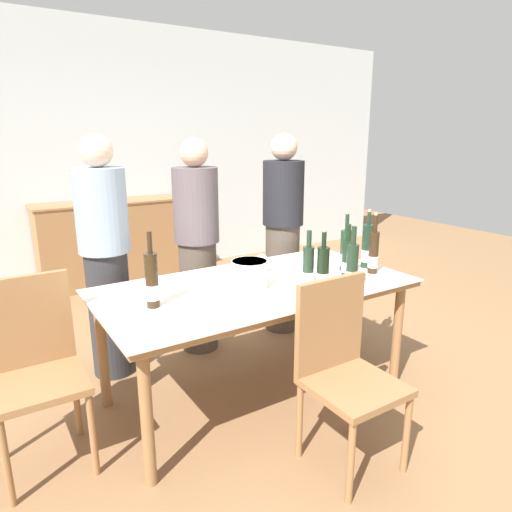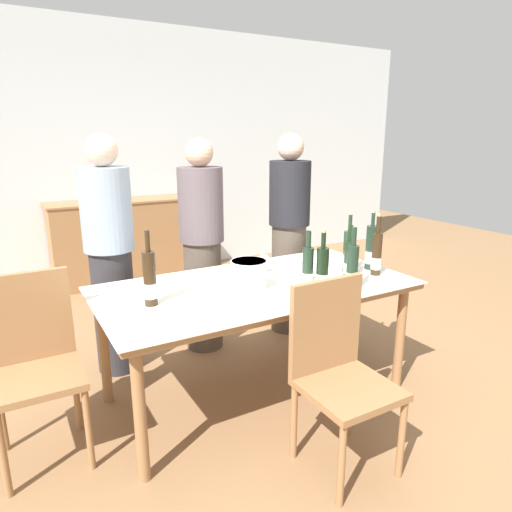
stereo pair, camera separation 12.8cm
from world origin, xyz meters
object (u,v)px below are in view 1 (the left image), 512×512
Objects in this scene: wine_bottle_3 at (373,253)px; person_guest_right at (283,235)px; wine_bottle_0 at (323,270)px; wine_glass_2 at (307,266)px; wine_bottle_7 at (346,251)px; wine_bottle_4 at (152,281)px; person_host at (106,260)px; chair_left_end at (34,360)px; wine_bottle_1 at (367,247)px; wine_glass_0 at (302,260)px; dining_table at (256,295)px; chair_near_front at (342,362)px; person_guest_left at (197,248)px; wine_bottle_6 at (308,269)px; ice_bucket at (250,274)px; wine_bottle_5 at (352,267)px; wine_glass_1 at (262,260)px; wine_bottle_2 at (347,259)px; sideboard_cabinet at (111,243)px.

wine_bottle_3 is 0.96m from person_guest_right.
wine_glass_2 is at bearing 82.90° from wine_bottle_0.
wine_bottle_0 is 0.92× the size of wine_bottle_7.
wine_bottle_4 is 0.25× the size of person_host.
wine_bottle_0 is 1.58m from chair_left_end.
wine_bottle_4 reaches higher than wine_bottle_1.
person_host reaches higher than wine_glass_0.
person_guest_right is (0.74, 0.76, 0.14)m from dining_table.
chair_near_front reaches higher than wine_glass_2.
person_guest_left is (-0.28, 1.10, -0.07)m from wine_bottle_0.
wine_bottle_6 is at bearing -48.56° from person_host.
wine_bottle_4 is 1.32m from wine_bottle_7.
ice_bucket is 1.45× the size of wine_glass_2.
chair_near_front is at bearing -79.30° from ice_bucket.
wine_bottle_4 reaches higher than wine_glass_0.
wine_bottle_1 is at bearing -8.12° from wine_bottle_7.
wine_glass_0 is at bearing -65.50° from person_guest_left.
wine_bottle_6 reaches higher than ice_bucket.
person_host reaches higher than wine_bottle_7.
wine_bottle_6 is at bearing -125.10° from wine_glass_2.
person_host is at bearing 126.80° from ice_bucket.
wine_bottle_6 is 0.14m from wine_glass_2.
wine_bottle_4 is at bearing 177.16° from wine_bottle_1.
person_guest_left is (-0.30, 0.92, -0.05)m from wine_glass_2.
person_host is (-0.61, 0.82, -0.02)m from ice_bucket.
wine_glass_0 is at bearing -2.95° from chair_left_end.
chair_left_end is at bearing 175.41° from wine_bottle_7.
wine_bottle_0 reaches higher than ice_bucket.
wine_glass_1 is (-0.27, 0.55, -0.05)m from wine_bottle_5.
wine_bottle_7 is (1.31, -0.05, -0.01)m from wine_bottle_4.
dining_table is at bearing 132.15° from wine_bottle_0.
ice_bucket is at bearing 100.70° from chair_near_front.
wine_bottle_1 is at bearing 61.49° from wine_bottle_3.
person_guest_right is at bearing 62.71° from wine_glass_2.
wine_bottle_0 is at bearing -48.07° from wine_bottle_6.
ice_bucket is 0.60m from wine_bottle_5.
wine_glass_1 is 0.14× the size of chair_near_front.
person_guest_right is (1.98, 0.67, 0.27)m from chair_left_end.
wine_bottle_0 is 0.57m from chair_near_front.
wine_glass_2 is 0.09× the size of person_guest_right.
chair_left_end is at bearing -128.58° from person_host.
chair_left_end is (-1.45, 0.32, -0.32)m from wine_bottle_6.
wine_bottle_2 is 2.32× the size of wine_glass_2.
wine_bottle_6 reaches higher than sideboard_cabinet.
wine_glass_1 is at bearing -135.20° from person_guest_right.
wine_bottle_1 is 0.85m from person_guest_right.
person_host is at bearing 144.45° from wine_glass_1.
wine_bottle_5 is (-0.35, -0.16, -0.00)m from wine_bottle_3.
person_guest_right is at bearing 62.61° from wine_glass_0.
wine_glass_2 is 0.99m from person_guest_right.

